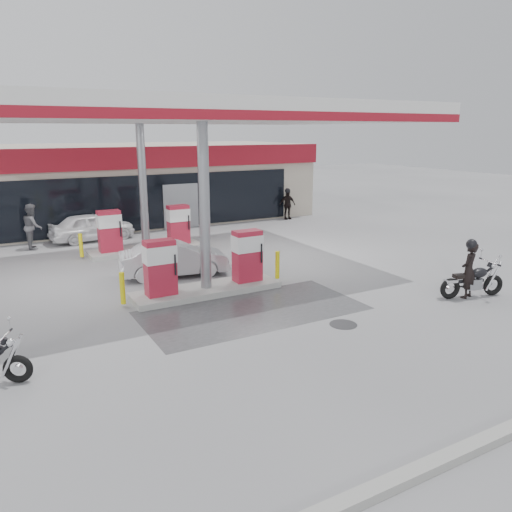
% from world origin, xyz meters
% --- Properties ---
extents(ground, '(90.00, 90.00, 0.00)m').
position_xyz_m(ground, '(0.00, 0.00, 0.00)').
color(ground, gray).
rests_on(ground, ground).
extents(wet_patch, '(6.00, 3.00, 0.00)m').
position_xyz_m(wet_patch, '(0.50, 0.00, 0.00)').
color(wet_patch, '#4C4C4F').
rests_on(wet_patch, ground).
extents(drain_cover, '(0.70, 0.70, 0.01)m').
position_xyz_m(drain_cover, '(2.00, -2.00, 0.00)').
color(drain_cover, '#38383A').
rests_on(drain_cover, ground).
extents(kerb, '(28.00, 0.25, 0.15)m').
position_xyz_m(kerb, '(0.00, -7.00, 0.07)').
color(kerb, gray).
rests_on(kerb, ground).
extents(store_building, '(22.00, 8.22, 4.00)m').
position_xyz_m(store_building, '(0.01, 15.94, 2.01)').
color(store_building, beige).
rests_on(store_building, ground).
extents(canopy, '(16.00, 10.02, 5.51)m').
position_xyz_m(canopy, '(0.00, 5.00, 5.27)').
color(canopy, silver).
rests_on(canopy, ground).
extents(pump_island_near, '(5.14, 1.30, 1.78)m').
position_xyz_m(pump_island_near, '(0.00, 2.00, 0.71)').
color(pump_island_near, '#9E9E99').
rests_on(pump_island_near, ground).
extents(pump_island_far, '(5.14, 1.30, 1.78)m').
position_xyz_m(pump_island_far, '(0.00, 8.00, 0.71)').
color(pump_island_far, '#9E9E99').
rests_on(pump_island_far, ground).
extents(main_motorcycle, '(2.02, 0.96, 1.06)m').
position_xyz_m(main_motorcycle, '(6.67, -2.14, 0.47)').
color(main_motorcycle, black).
rests_on(main_motorcycle, ground).
extents(biker_main, '(0.70, 0.58, 1.65)m').
position_xyz_m(biker_main, '(6.48, -2.09, 0.82)').
color(biker_main, black).
rests_on(biker_main, ground).
extents(sedan_white, '(3.75, 1.85, 1.23)m').
position_xyz_m(sedan_white, '(-1.43, 11.20, 0.61)').
color(sedan_white, white).
rests_on(sedan_white, ground).
extents(attendant, '(0.76, 0.95, 1.85)m').
position_xyz_m(attendant, '(-3.86, 10.80, 0.93)').
color(attendant, '#58575D').
rests_on(attendant, ground).
extents(hatchback_silver, '(3.75, 1.89, 1.18)m').
position_xyz_m(hatchback_silver, '(-0.18, 4.20, 0.59)').
color(hatchback_silver, '#B5B8BD').
rests_on(hatchback_silver, ground).
extents(parked_car_left, '(4.07, 2.71, 1.10)m').
position_xyz_m(parked_car_left, '(-4.50, 13.57, 0.55)').
color(parked_car_left, '#1A1954').
rests_on(parked_car_left, ground).
extents(parked_car_right, '(4.51, 2.45, 1.20)m').
position_xyz_m(parked_car_right, '(7.87, 13.95, 0.60)').
color(parked_car_right, '#4A101C').
rests_on(parked_car_right, ground).
extents(biker_walking, '(0.97, 0.47, 1.60)m').
position_xyz_m(biker_walking, '(9.00, 11.54, 0.80)').
color(biker_walking, black).
rests_on(biker_walking, ground).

